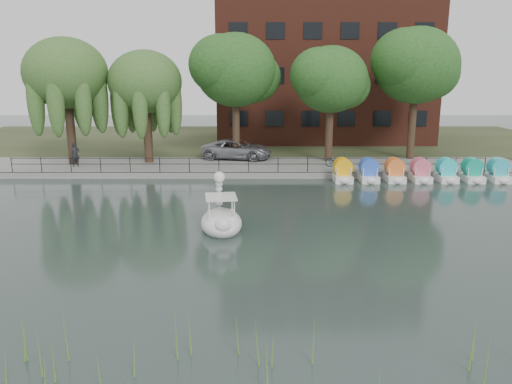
{
  "coord_description": "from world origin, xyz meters",
  "views": [
    {
      "loc": [
        0.48,
        -19.85,
        7.23
      ],
      "look_at": [
        0.5,
        4.0,
        1.3
      ],
      "focal_mm": 35.0,
      "sensor_mm": 36.0,
      "label": 1
    }
  ],
  "objects_px": {
    "pedestrian": "(75,153)",
    "swan_boat": "(221,218)",
    "minivan": "(237,148)",
    "bicycle": "(338,160)"
  },
  "relations": [
    {
      "from": "minivan",
      "to": "bicycle",
      "type": "distance_m",
      "value": 8.0
    },
    {
      "from": "pedestrian",
      "to": "swan_boat",
      "type": "distance_m",
      "value": 17.35
    },
    {
      "from": "pedestrian",
      "to": "swan_boat",
      "type": "relative_size",
      "value": 0.62
    },
    {
      "from": "pedestrian",
      "to": "swan_boat",
      "type": "xyz_separation_m",
      "value": [
        11.27,
        -13.16,
        -0.83
      ]
    },
    {
      "from": "minivan",
      "to": "swan_boat",
      "type": "distance_m",
      "value": 16.26
    },
    {
      "from": "bicycle",
      "to": "pedestrian",
      "type": "xyz_separation_m",
      "value": [
        -18.71,
        0.19,
        0.49
      ]
    },
    {
      "from": "minivan",
      "to": "swan_boat",
      "type": "height_order",
      "value": "swan_boat"
    },
    {
      "from": "minivan",
      "to": "bicycle",
      "type": "height_order",
      "value": "minivan"
    },
    {
      "from": "bicycle",
      "to": "pedestrian",
      "type": "relative_size",
      "value": 0.87
    },
    {
      "from": "minivan",
      "to": "bicycle",
      "type": "bearing_deg",
      "value": -103.67
    }
  ]
}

